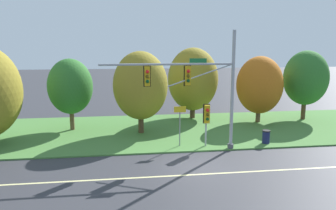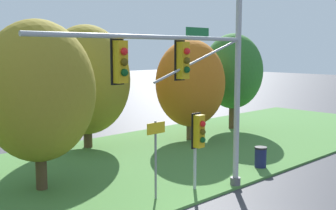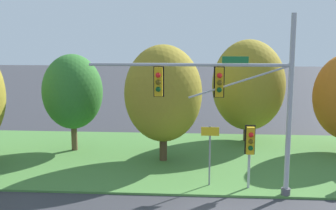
{
  "view_description": "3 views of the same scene",
  "coord_description": "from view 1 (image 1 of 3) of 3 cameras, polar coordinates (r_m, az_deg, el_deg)",
  "views": [
    {
      "loc": [
        -3.99,
        -17.61,
        6.93
      ],
      "look_at": [
        -0.96,
        4.58,
        2.81
      ],
      "focal_mm": 35.0,
      "sensor_mm": 36.0,
      "label": 1
    },
    {
      "loc": [
        -9.92,
        -7.0,
        5.34
      ],
      "look_at": [
        0.37,
        3.77,
        3.4
      ],
      "focal_mm": 45.0,
      "sensor_mm": 36.0,
      "label": 2
    },
    {
      "loc": [
        -0.9,
        -15.0,
        6.99
      ],
      "look_at": [
        -2.23,
        4.44,
        3.72
      ],
      "focal_mm": 45.0,
      "sensor_mm": 36.0,
      "label": 3
    }
  ],
  "objects": [
    {
      "name": "tree_mid_verge",
      "position": [
        30.7,
        4.36,
        4.48
      ],
      "size": [
        4.68,
        4.68,
        6.6
      ],
      "color": "#4C3823",
      "rests_on": "grass_verge"
    },
    {
      "name": "pedestrian_signal_near_kerb",
      "position": [
        22.15,
        6.77,
        -1.98
      ],
      "size": [
        0.46,
        0.55,
        2.93
      ],
      "color": "#9EA0A5",
      "rests_on": "grass_verge"
    },
    {
      "name": "tree_behind_signpost",
      "position": [
        25.34,
        -4.82,
        3.37
      ],
      "size": [
        4.22,
        4.22,
        6.38
      ],
      "color": "#4C3823",
      "rests_on": "grass_verge"
    },
    {
      "name": "tree_left_of_mast",
      "position": [
        27.36,
        -16.66,
        3.09
      ],
      "size": [
        3.55,
        3.55,
        5.78
      ],
      "color": "brown",
      "rests_on": "grass_verge"
    },
    {
      "name": "lane_stripe",
      "position": [
        18.25,
        5.57,
        -11.93
      ],
      "size": [
        36.0,
        0.16,
        0.01
      ],
      "primitive_type": "cube",
      "color": "beige",
      "rests_on": "ground"
    },
    {
      "name": "grass_verge",
      "position": [
        27.05,
        0.96,
        -4.31
      ],
      "size": [
        48.0,
        11.5,
        0.1
      ],
      "primitive_type": "cube",
      "color": "#477A38",
      "rests_on": "ground"
    },
    {
      "name": "route_sign_post",
      "position": [
        22.24,
        2.08,
        -2.63
      ],
      "size": [
        0.82,
        0.08,
        2.8
      ],
      "color": "slate",
      "rests_on": "grass_verge"
    },
    {
      "name": "trash_bin",
      "position": [
        24.13,
        16.71,
        -5.3
      ],
      "size": [
        0.56,
        0.56,
        0.93
      ],
      "color": "#191E4C",
      "rests_on": "grass_verge"
    },
    {
      "name": "tree_tall_centre",
      "position": [
        30.13,
        15.65,
        3.36
      ],
      "size": [
        4.07,
        4.07,
        5.88
      ],
      "color": "brown",
      "rests_on": "grass_verge"
    },
    {
      "name": "ground_plane",
      "position": [
        19.34,
        4.74,
        -10.61
      ],
      "size": [
        160.0,
        160.0,
        0.0
      ],
      "primitive_type": "plane",
      "color": "#333338"
    },
    {
      "name": "tree_right_far",
      "position": [
        32.6,
        22.87,
        4.35
      ],
      "size": [
        3.98,
        3.98,
        6.35
      ],
      "color": "#4C3823",
      "rests_on": "grass_verge"
    },
    {
      "name": "traffic_signal_mast",
      "position": [
        21.0,
        5.19,
        3.79
      ],
      "size": [
        8.71,
        0.49,
        7.77
      ],
      "color": "#9EA0A5",
      "rests_on": "grass_verge"
    }
  ]
}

